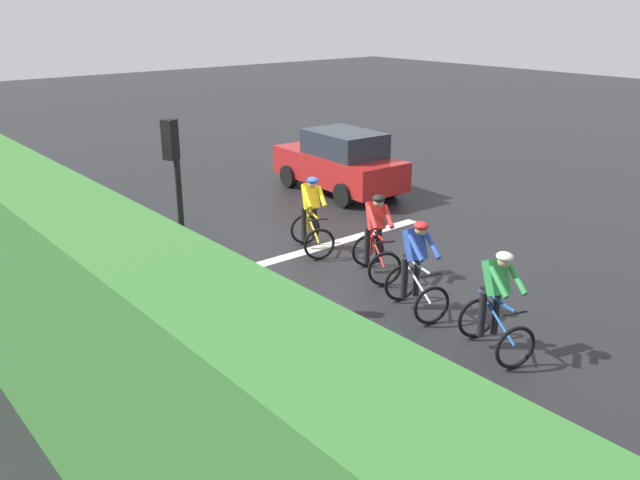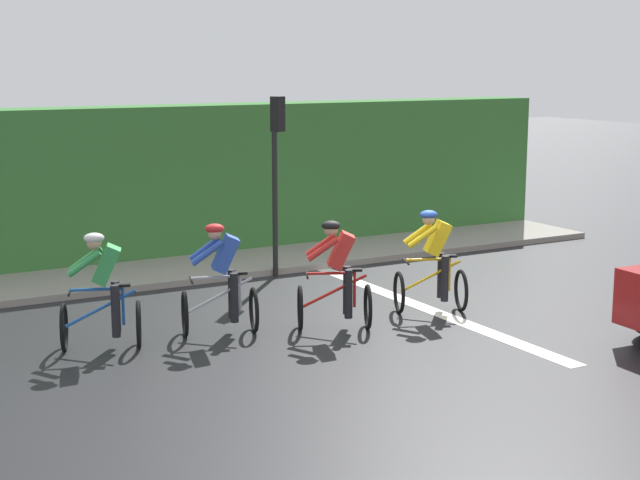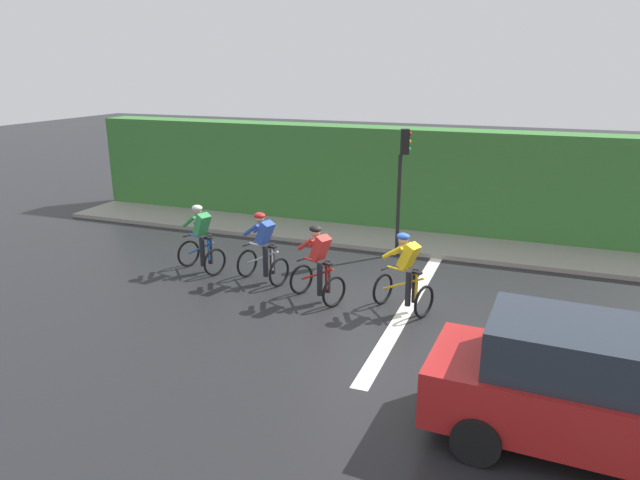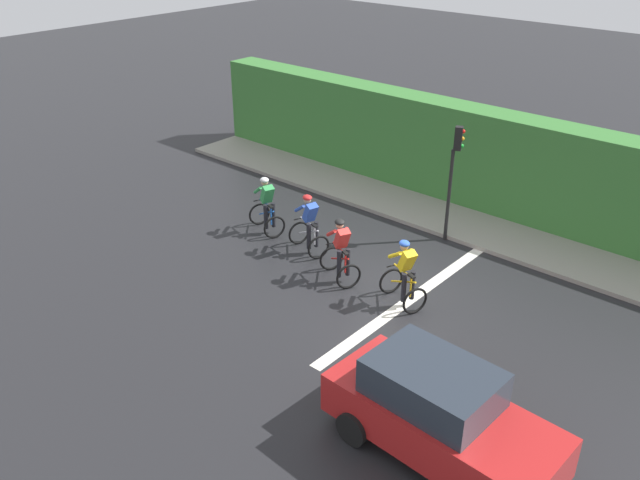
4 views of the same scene
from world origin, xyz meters
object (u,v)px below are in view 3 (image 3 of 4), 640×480
object	(u,v)px
cyclist_mid	(318,266)
cyclist_fourth	(405,275)
cyclist_second	(263,249)
traffic_light_near_crossing	(402,173)
car_red	(586,390)
cyclist_lead	(201,240)

from	to	relation	value
cyclist_mid	cyclist_fourth	world-z (taller)	same
cyclist_mid	cyclist_second	bearing A→B (deg)	69.31
cyclist_second	cyclist_fourth	xyz separation A→B (m)	(-0.49, -3.45, 0.00)
cyclist_second	cyclist_mid	distance (m)	1.71
cyclist_fourth	traffic_light_near_crossing	xyz separation A→B (m)	(3.60, 0.97, 1.43)
cyclist_fourth	car_red	distance (m)	4.79
cyclist_lead	traffic_light_near_crossing	bearing A→B (deg)	-54.58
traffic_light_near_crossing	cyclist_second	bearing A→B (deg)	141.49
cyclist_second	cyclist_mid	size ratio (longest dim) A/B	1.00
car_red	cyclist_second	bearing A→B (deg)	58.46
cyclist_fourth	cyclist_mid	bearing A→B (deg)	93.64
cyclist_second	traffic_light_near_crossing	size ratio (longest dim) A/B	0.50
cyclist_lead	cyclist_second	distance (m)	1.74
car_red	traffic_light_near_crossing	size ratio (longest dim) A/B	1.25
cyclist_second	car_red	size ratio (longest dim) A/B	0.40
cyclist_second	traffic_light_near_crossing	xyz separation A→B (m)	(3.11, -2.48, 1.43)
cyclist_fourth	traffic_light_near_crossing	size ratio (longest dim) A/B	0.50
cyclist_second	cyclist_mid	xyz separation A→B (m)	(-0.60, -1.60, 0.00)
cyclist_fourth	car_red	world-z (taller)	car_red
cyclist_second	cyclist_mid	world-z (taller)	same
cyclist_fourth	car_red	xyz separation A→B (m)	(-3.58, -3.17, 0.08)
cyclist_mid	car_red	size ratio (longest dim) A/B	0.40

